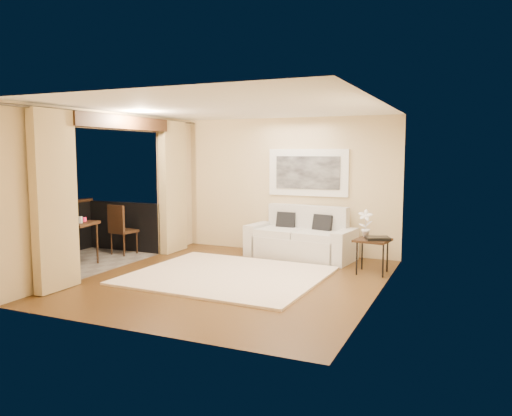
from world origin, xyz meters
The scene contains 18 objects.
floor centered at (0.00, 0.00, 0.00)m, with size 5.00×5.00×0.00m, color brown.
room_shell centered at (-2.13, 0.00, 2.52)m, with size 5.00×6.40×5.00m.
balcony centered at (-3.31, 0.00, 0.18)m, with size 1.81×2.60×1.17m.
curtains centered at (-2.11, 0.00, 1.34)m, with size 0.16×4.80×2.64m.
artwork centered at (0.43, 2.46, 1.62)m, with size 1.62×0.07×0.92m.
rug centered at (-0.19, 0.16, 0.02)m, with size 3.00×2.61×0.04m, color #FCE5CB.
sofa centered at (0.44, 2.09, 0.35)m, with size 2.13×1.12×0.98m.
side_table centered at (1.93, 1.33, 0.52)m, with size 0.61×0.61×0.58m.
tray centered at (2.02, 1.29, 0.61)m, with size 0.38×0.28×0.05m, color black.
orchid centered at (1.77, 1.50, 0.82)m, with size 0.25×0.17×0.47m, color white.
bistro_table centered at (-3.07, -0.18, 0.69)m, with size 0.76×0.76×0.77m.
balcony_chair_far centered at (-2.91, 0.86, 0.58)m, with size 0.49×0.49×0.99m.
balcony_chair_near centered at (-3.37, -0.33, 0.62)m, with size 0.54×0.55×1.06m.
ice_bucket centered at (-3.26, -0.09, 0.87)m, with size 0.18×0.18×0.20m, color silver.
candle centered at (-2.99, 0.00, 0.81)m, with size 0.06×0.06×0.07m, color red.
vase centered at (-3.10, -0.34, 0.86)m, with size 0.04×0.04×0.18m, color white.
glass_a centered at (-2.92, -0.22, 0.83)m, with size 0.06×0.06×0.12m, color silver.
glass_b centered at (-2.90, -0.20, 0.83)m, with size 0.06×0.06×0.12m, color silver.
Camera 1 is at (3.43, -6.94, 2.02)m, focal length 35.00 mm.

